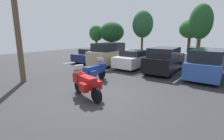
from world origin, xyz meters
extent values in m
cube|color=#2D2D30|center=(0.00, 0.00, -0.05)|extent=(44.00, 44.00, 0.10)
cylinder|color=black|center=(-0.88, -0.17, 0.34)|extent=(0.68, 0.27, 0.67)
cylinder|color=black|center=(0.63, -0.52, 0.34)|extent=(0.68, 0.27, 0.67)
cube|color=#A51414|center=(-0.12, -0.35, 0.76)|extent=(1.22, 0.64, 0.49)
cylinder|color=#B2B2B7|center=(-0.76, -0.20, 0.76)|extent=(0.52, 0.18, 1.14)
cylinder|color=black|center=(-0.69, -0.22, 1.18)|extent=(0.17, 0.61, 0.04)
cube|color=#A51414|center=(-0.78, -0.20, 0.81)|extent=(0.53, 0.55, 0.44)
cube|color=#B2C1CC|center=(-0.83, -0.19, 1.22)|extent=(0.26, 0.47, 0.39)
cube|color=#A51414|center=(0.14, -0.75, 0.64)|extent=(0.48, 0.33, 0.36)
cube|color=#A51414|center=(0.29, -0.10, 0.64)|extent=(0.48, 0.33, 0.36)
cylinder|color=black|center=(-1.72, 2.46, 0.32)|extent=(0.14, 0.64, 0.64)
cylinder|color=black|center=(-1.67, 0.81, 0.32)|extent=(0.14, 0.64, 0.64)
cube|color=navy|center=(-1.70, 1.64, 0.74)|extent=(0.48, 1.25, 0.48)
cylinder|color=#B2B2B7|center=(-1.72, 2.34, 0.73)|extent=(0.09, 0.50, 1.11)
cylinder|color=black|center=(-1.72, 2.26, 1.15)|extent=(0.62, 0.06, 0.04)
cube|color=navy|center=(-1.72, 2.36, 0.78)|extent=(0.53, 0.46, 0.43)
cube|color=#B2C1CC|center=(-1.72, 2.41, 1.19)|extent=(0.45, 0.18, 0.39)
cube|color=navy|center=(-2.04, 1.25, 0.62)|extent=(0.26, 0.45, 0.36)
cube|color=navy|center=(-1.33, 1.28, 0.62)|extent=(0.26, 0.45, 0.36)
cube|color=silver|center=(-8.42, 6.76, 0.00)|extent=(0.12, 4.84, 0.01)
cube|color=silver|center=(-5.75, 6.76, 0.00)|extent=(0.12, 4.84, 0.01)
cube|color=silver|center=(-3.09, 6.76, 0.00)|extent=(0.12, 4.84, 0.01)
cube|color=silver|center=(-0.43, 6.76, 0.00)|extent=(0.12, 4.84, 0.01)
cube|color=silver|center=(2.23, 6.76, 0.00)|extent=(0.12, 4.84, 0.01)
cube|color=navy|center=(-7.12, 7.11, 0.57)|extent=(2.04, 4.47, 0.72)
cube|color=black|center=(-7.11, 6.87, 1.15)|extent=(1.81, 2.01, 0.45)
cylinder|color=black|center=(-7.98, 8.58, 0.32)|extent=(0.24, 0.64, 0.64)
cylinder|color=black|center=(-6.34, 8.63, 0.32)|extent=(0.24, 0.64, 0.64)
cylinder|color=black|center=(-7.89, 5.58, 0.32)|extent=(0.24, 0.64, 0.64)
cylinder|color=black|center=(-6.25, 5.63, 0.32)|extent=(0.24, 0.64, 0.64)
cube|color=tan|center=(-4.51, 6.80, 0.79)|extent=(2.16, 4.77, 1.15)
cube|color=black|center=(-4.49, 6.56, 1.71)|extent=(1.92, 3.11, 0.69)
cylinder|color=black|center=(-5.41, 8.34, 0.33)|extent=(0.26, 0.67, 0.66)
cylinder|color=black|center=(-3.77, 8.43, 0.33)|extent=(0.26, 0.67, 0.66)
cylinder|color=black|center=(-5.24, 5.16, 0.33)|extent=(0.26, 0.67, 0.66)
cylinder|color=black|center=(-3.60, 5.25, 0.33)|extent=(0.26, 0.67, 0.66)
cube|color=white|center=(-1.96, 7.06, 0.64)|extent=(1.95, 4.47, 0.84)
cube|color=black|center=(-1.96, 6.88, 1.28)|extent=(1.76, 2.08, 0.44)
cylinder|color=black|center=(-2.79, 8.55, 0.35)|extent=(0.23, 0.70, 0.69)
cylinder|color=black|center=(-1.19, 8.59, 0.35)|extent=(0.23, 0.70, 0.69)
cylinder|color=black|center=(-2.73, 5.54, 0.35)|extent=(0.23, 0.70, 0.69)
cylinder|color=black|center=(-1.13, 5.57, 0.35)|extent=(0.23, 0.70, 0.69)
cube|color=black|center=(0.69, 7.00, 0.74)|extent=(2.22, 4.90, 1.02)
cube|color=black|center=(0.71, 6.68, 1.56)|extent=(1.92, 2.89, 0.62)
cylinder|color=black|center=(-0.23, 8.56, 0.35)|extent=(0.27, 0.72, 0.70)
cylinder|color=black|center=(1.38, 8.68, 0.35)|extent=(0.27, 0.72, 0.70)
cylinder|color=black|center=(0.00, 5.33, 0.35)|extent=(0.27, 0.72, 0.70)
cylinder|color=black|center=(1.61, 5.44, 0.35)|extent=(0.27, 0.72, 0.70)
cube|color=#2D519E|center=(3.50, 7.07, 0.69)|extent=(1.95, 4.79, 0.99)
cube|color=black|center=(3.50, 6.85, 1.53)|extent=(1.79, 3.30, 0.70)
cylinder|color=black|center=(2.66, 8.68, 0.30)|extent=(0.23, 0.61, 0.61)
cylinder|color=black|center=(4.31, 8.69, 0.30)|extent=(0.23, 0.61, 0.61)
cylinder|color=black|center=(2.69, 5.44, 0.30)|extent=(0.23, 0.61, 0.61)
cylinder|color=black|center=(4.34, 5.45, 0.30)|extent=(0.23, 0.61, 0.61)
cube|color=#B7B7BC|center=(1.74, 13.45, 0.62)|extent=(2.30, 4.61, 0.83)
cube|color=black|center=(1.76, 13.25, 1.30)|extent=(1.96, 2.37, 0.52)
cylinder|color=black|center=(0.78, 14.90, 0.31)|extent=(0.27, 0.64, 0.62)
cylinder|color=black|center=(2.46, 15.04, 0.31)|extent=(0.27, 0.64, 0.62)
cylinder|color=black|center=(1.03, 11.87, 0.31)|extent=(0.27, 0.64, 0.62)
cylinder|color=black|center=(2.70, 12.01, 0.31)|extent=(0.27, 0.64, 0.62)
cylinder|color=black|center=(3.56, 15.15, 0.32)|extent=(0.24, 0.64, 0.64)
cylinder|color=black|center=(3.64, 11.85, 0.32)|extent=(0.24, 0.64, 0.64)
cylinder|color=brown|center=(-5.05, -0.95, 3.69)|extent=(0.31, 0.31, 7.38)
cylinder|color=#4C3823|center=(-13.21, 18.14, 0.75)|extent=(0.25, 0.25, 1.51)
ellipsoid|color=#19421E|center=(-13.21, 18.14, 3.24)|extent=(4.30, 4.30, 3.47)
cylinder|color=#4C3823|center=(-0.97, 20.99, 1.14)|extent=(0.41, 0.41, 2.29)
ellipsoid|color=#285B28|center=(-0.97, 20.99, 3.64)|extent=(3.04, 3.04, 2.72)
cylinder|color=#4C3823|center=(0.95, 17.48, 1.13)|extent=(0.43, 0.43, 2.26)
ellipsoid|color=#1E4C23|center=(0.95, 17.48, 4.34)|extent=(2.67, 2.67, 4.16)
cylinder|color=#4C3823|center=(-7.36, 18.50, 1.17)|extent=(0.35, 0.35, 2.34)
ellipsoid|color=#23512D|center=(-7.36, 18.50, 4.40)|extent=(3.21, 3.21, 4.12)
cylinder|color=#4C3823|center=(-16.97, 18.08, 0.80)|extent=(0.41, 0.41, 1.59)
ellipsoid|color=#285B28|center=(-16.97, 18.08, 3.09)|extent=(2.67, 2.67, 3.00)
camera|label=1|loc=(5.04, -5.10, 2.78)|focal=26.02mm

